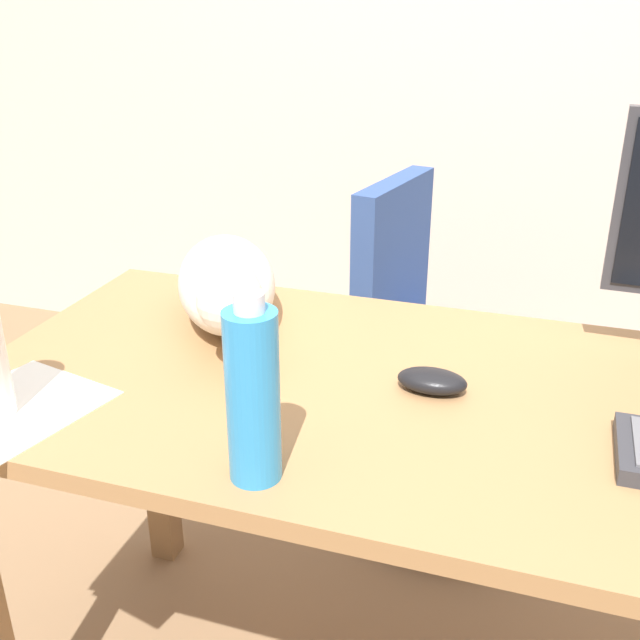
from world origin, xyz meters
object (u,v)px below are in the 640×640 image
at_px(cat, 227,284).
at_px(spray_bottle, 253,395).
at_px(office_chair, 435,383).
at_px(computer_mouse, 432,381).

relative_size(cat, spray_bottle, 2.19).
bearing_deg(office_chair, computer_mouse, -82.35).
height_order(computer_mouse, spray_bottle, spray_bottle).
bearing_deg(cat, office_chair, 60.00).
height_order(office_chair, computer_mouse, office_chair).
height_order(office_chair, spray_bottle, spray_bottle).
relative_size(office_chair, cat, 1.61).
xyz_separation_m(cat, spray_bottle, (0.23, -0.43, 0.04)).
xyz_separation_m(computer_mouse, spray_bottle, (-0.18, -0.29, 0.10)).
relative_size(computer_mouse, spray_bottle, 0.43).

